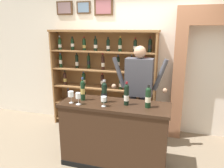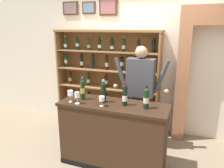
{
  "view_description": "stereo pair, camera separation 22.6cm",
  "coord_description": "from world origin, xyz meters",
  "views": [
    {
      "loc": [
        0.76,
        -2.76,
        2.0
      ],
      "look_at": [
        -0.14,
        0.23,
        1.18
      ],
      "focal_mm": 34.65,
      "sensor_mm": 36.0,
      "label": 1
    },
    {
      "loc": [
        0.97,
        -2.69,
        2.0
      ],
      "look_at": [
        -0.14,
        0.23,
        1.18
      ],
      "focal_mm": 34.65,
      "sensor_mm": 36.0,
      "label": 2
    }
  ],
  "objects": [
    {
      "name": "tasting_bottle_grappa",
      "position": [
        0.43,
        -0.02,
        1.1
      ],
      "size": [
        0.08,
        0.08,
        0.32
      ],
      "color": "black",
      "rests_on": "tasting_counter"
    },
    {
      "name": "tasting_counter",
      "position": [
        -0.03,
        -0.0,
        0.48
      ],
      "size": [
        1.55,
        0.56,
        0.96
      ],
      "color": "#382316",
      "rests_on": "ground"
    },
    {
      "name": "ground_plane",
      "position": [
        0.0,
        0.0,
        -0.01
      ],
      "size": [
        14.0,
        14.0,
        0.02
      ],
      "primitive_type": "cube",
      "color": "#7A6B56"
    },
    {
      "name": "wine_glass_right",
      "position": [
        -0.14,
        -0.15,
        1.06
      ],
      "size": [
        0.08,
        0.08,
        0.14
      ],
      "color": "silver",
      "rests_on": "tasting_counter"
    },
    {
      "name": "wine_glass_spare",
      "position": [
        -0.63,
        -0.15,
        1.08
      ],
      "size": [
        0.08,
        0.08,
        0.17
      ],
      "color": "silver",
      "rests_on": "tasting_counter"
    },
    {
      "name": "wine_glass_center",
      "position": [
        -0.51,
        -0.18,
        1.07
      ],
      "size": [
        0.07,
        0.07,
        0.17
      ],
      "color": "silver",
      "rests_on": "tasting_counter"
    },
    {
      "name": "wine_shelf",
      "position": [
        -0.62,
        1.21,
        1.04
      ],
      "size": [
        2.14,
        0.35,
        1.95
      ],
      "color": "olive",
      "rests_on": "ground"
    },
    {
      "name": "back_wall",
      "position": [
        -0.0,
        1.44,
        1.77
      ],
      "size": [
        12.0,
        0.19,
        3.53
      ],
      "color": "silver",
      "rests_on": "ground"
    },
    {
      "name": "tasting_bottle_riserva",
      "position": [
        0.14,
        -0.0,
        1.11
      ],
      "size": [
        0.07,
        0.07,
        0.33
      ],
      "color": "black",
      "rests_on": "tasting_counter"
    },
    {
      "name": "shopkeeper",
      "position": [
        0.2,
        0.62,
        1.07
      ],
      "size": [
        0.92,
        0.22,
        1.72
      ],
      "color": "#2D3347",
      "rests_on": "ground"
    },
    {
      "name": "archway_doorway",
      "position": [
        1.43,
        1.3,
        1.32
      ],
      "size": [
        1.44,
        0.45,
        2.34
      ],
      "color": "#9E6647",
      "rests_on": "ground"
    },
    {
      "name": "tasting_bottle_chianti",
      "position": [
        -0.19,
        0.01,
        1.11
      ],
      "size": [
        0.08,
        0.08,
        0.33
      ],
      "color": "black",
      "rests_on": "tasting_counter"
    },
    {
      "name": "tasting_bottle_rosso",
      "position": [
        -0.52,
        0.01,
        1.12
      ],
      "size": [
        0.07,
        0.07,
        0.34
      ],
      "color": "black",
      "rests_on": "tasting_counter"
    }
  ]
}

